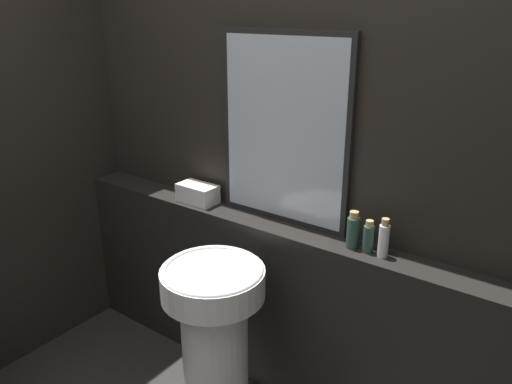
# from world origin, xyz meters

# --- Properties ---
(wall_back) EXTENTS (8.00, 0.06, 2.50)m
(wall_back) POSITION_xyz_m (0.00, 1.49, 1.25)
(wall_back) COLOR black
(wall_back) RESTS_ON ground_plane
(vanity_counter) EXTENTS (2.41, 0.18, 0.90)m
(vanity_counter) POSITION_xyz_m (0.00, 1.37, 0.45)
(vanity_counter) COLOR black
(vanity_counter) RESTS_ON ground_plane
(pedestal_sink) EXTENTS (0.45, 0.45, 0.84)m
(pedestal_sink) POSITION_xyz_m (0.00, 0.97, 0.49)
(pedestal_sink) COLOR white
(pedestal_sink) RESTS_ON ground_plane
(mirror) EXTENTS (0.68, 0.03, 0.88)m
(mirror) POSITION_xyz_m (0.04, 1.45, 1.34)
(mirror) COLOR black
(mirror) RESTS_ON vanity_counter
(towel_stack) EXTENTS (0.21, 0.12, 0.10)m
(towel_stack) POSITION_xyz_m (-0.45, 1.37, 0.95)
(towel_stack) COLOR silver
(towel_stack) RESTS_ON vanity_counter
(shampoo_bottle) EXTENTS (0.05, 0.05, 0.17)m
(shampoo_bottle) POSITION_xyz_m (0.45, 1.37, 0.98)
(shampoo_bottle) COLOR #2D4C3D
(shampoo_bottle) RESTS_ON vanity_counter
(conditioner_bottle) EXTENTS (0.05, 0.05, 0.14)m
(conditioner_bottle) POSITION_xyz_m (0.52, 1.37, 0.97)
(conditioner_bottle) COLOR #2D4C3D
(conditioner_bottle) RESTS_ON vanity_counter
(lotion_bottle) EXTENTS (0.04, 0.04, 0.17)m
(lotion_bottle) POSITION_xyz_m (0.58, 1.37, 0.98)
(lotion_bottle) COLOR white
(lotion_bottle) RESTS_ON vanity_counter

